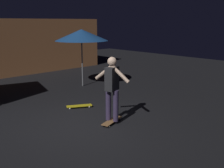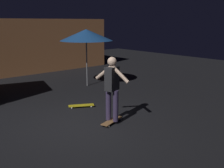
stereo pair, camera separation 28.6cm
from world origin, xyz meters
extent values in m
plane|color=black|center=(0.00, 0.00, 0.00)|extent=(28.00, 28.00, 0.00)
cylinder|color=slate|center=(2.64, 3.38, 1.10)|extent=(0.05, 0.05, 2.20)
cone|color=#1E4C8C|center=(2.64, 3.38, 2.08)|extent=(2.10, 2.10, 0.45)
cube|color=olive|center=(0.72, -0.40, 0.06)|extent=(0.80, 0.42, 0.02)
sphere|color=silver|center=(0.98, -0.23, 0.03)|extent=(0.05, 0.05, 0.05)
sphere|color=silver|center=(1.03, -0.40, 0.03)|extent=(0.05, 0.05, 0.05)
sphere|color=silver|center=(0.41, -0.41, 0.03)|extent=(0.05, 0.05, 0.05)
sphere|color=silver|center=(0.46, -0.57, 0.03)|extent=(0.05, 0.05, 0.05)
cube|color=gold|center=(0.85, 1.20, 0.06)|extent=(0.78, 0.55, 0.02)
sphere|color=silver|center=(0.55, 1.27, 0.03)|extent=(0.05, 0.05, 0.05)
sphere|color=silver|center=(0.63, 1.42, 0.03)|extent=(0.05, 0.05, 0.05)
sphere|color=silver|center=(1.07, 0.98, 0.03)|extent=(0.05, 0.05, 0.05)
sphere|color=silver|center=(1.15, 1.13, 0.03)|extent=(0.05, 0.05, 0.05)
cylinder|color=#382D4C|center=(0.69, -0.30, 0.48)|extent=(0.14, 0.14, 0.82)
cylinder|color=#382D4C|center=(0.75, -0.51, 0.48)|extent=(0.14, 0.14, 0.82)
cube|color=#262628|center=(0.72, -0.40, 1.19)|extent=(0.43, 0.32, 0.60)
sphere|color=beige|center=(0.72, -0.40, 1.62)|extent=(0.23, 0.23, 0.23)
cylinder|color=beige|center=(0.66, -0.19, 1.34)|extent=(0.25, 0.54, 0.46)
cylinder|color=beige|center=(0.79, -0.61, 1.34)|extent=(0.25, 0.54, 0.46)
camera|label=1|loc=(-3.74, -5.12, 2.59)|focal=42.29mm
camera|label=2|loc=(-3.53, -5.31, 2.59)|focal=42.29mm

